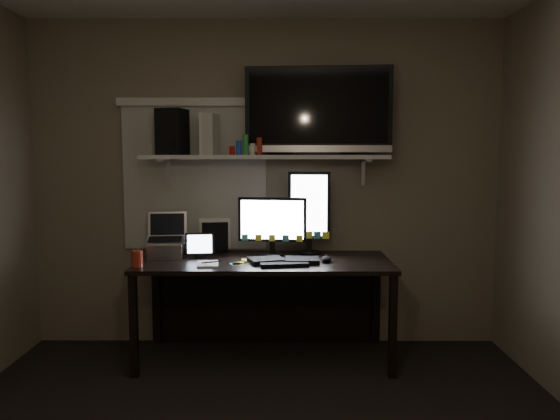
{
  "coord_description": "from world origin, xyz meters",
  "views": [
    {
      "loc": [
        0.12,
        -2.42,
        1.5
      ],
      "look_at": [
        0.11,
        1.25,
        1.11
      ],
      "focal_mm": 35.0,
      "sensor_mm": 36.0,
      "label": 1
    }
  ],
  "objects_px": {
    "laptop": "(165,236)",
    "game_console": "(210,134)",
    "monitor_portrait": "(309,212)",
    "keyboard": "(284,260)",
    "cup": "(137,259)",
    "speaker": "(172,132)",
    "desk": "(265,280)",
    "mouse": "(326,259)",
    "monitor_landscape": "(272,226)",
    "tablet": "(200,245)",
    "tv": "(318,111)"
  },
  "relations": [
    {
      "from": "keyboard",
      "to": "game_console",
      "type": "bearing_deg",
      "value": 145.02
    },
    {
      "from": "keyboard",
      "to": "tv",
      "type": "bearing_deg",
      "value": 39.8
    },
    {
      "from": "game_console",
      "to": "monitor_landscape",
      "type": "bearing_deg",
      "value": 7.68
    },
    {
      "from": "desk",
      "to": "cup",
      "type": "bearing_deg",
      "value": -157.22
    },
    {
      "from": "cup",
      "to": "tv",
      "type": "xyz_separation_m",
      "value": [
        1.24,
        0.43,
        1.02
      ]
    },
    {
      "from": "monitor_landscape",
      "to": "laptop",
      "type": "height_order",
      "value": "monitor_landscape"
    },
    {
      "from": "desk",
      "to": "game_console",
      "type": "bearing_deg",
      "value": 171.48
    },
    {
      "from": "mouse",
      "to": "cup",
      "type": "relative_size",
      "value": 1.01
    },
    {
      "from": "game_console",
      "to": "tablet",
      "type": "bearing_deg",
      "value": -112.93
    },
    {
      "from": "keyboard",
      "to": "laptop",
      "type": "bearing_deg",
      "value": 160.08
    },
    {
      "from": "laptop",
      "to": "cup",
      "type": "relative_size",
      "value": 2.86
    },
    {
      "from": "desk",
      "to": "monitor_portrait",
      "type": "height_order",
      "value": "monitor_portrait"
    },
    {
      "from": "laptop",
      "to": "speaker",
      "type": "distance_m",
      "value": 0.77
    },
    {
      "from": "desk",
      "to": "monitor_landscape",
      "type": "distance_m",
      "value": 0.41
    },
    {
      "from": "desk",
      "to": "mouse",
      "type": "height_order",
      "value": "mouse"
    },
    {
      "from": "laptop",
      "to": "game_console",
      "type": "relative_size",
      "value": 1.06
    },
    {
      "from": "tablet",
      "to": "speaker",
      "type": "relative_size",
      "value": 0.63
    },
    {
      "from": "cup",
      "to": "speaker",
      "type": "relative_size",
      "value": 0.33
    },
    {
      "from": "speaker",
      "to": "desk",
      "type": "bearing_deg",
      "value": 6.04
    },
    {
      "from": "desk",
      "to": "laptop",
      "type": "xyz_separation_m",
      "value": [
        -0.73,
        -0.04,
        0.34
      ]
    },
    {
      "from": "tablet",
      "to": "laptop",
      "type": "height_order",
      "value": "laptop"
    },
    {
      "from": "keyboard",
      "to": "tv",
      "type": "xyz_separation_m",
      "value": [
        0.25,
        0.28,
        1.06
      ]
    },
    {
      "from": "monitor_portrait",
      "to": "tablet",
      "type": "xyz_separation_m",
      "value": [
        -0.8,
        -0.16,
        -0.23
      ]
    },
    {
      "from": "keyboard",
      "to": "monitor_landscape",
      "type": "bearing_deg",
      "value": 100.87
    },
    {
      "from": "mouse",
      "to": "cup",
      "type": "distance_m",
      "value": 1.3
    },
    {
      "from": "desk",
      "to": "tv",
      "type": "xyz_separation_m",
      "value": [
        0.39,
        0.07,
        1.25
      ]
    },
    {
      "from": "monitor_landscape",
      "to": "game_console",
      "type": "distance_m",
      "value": 0.82
    },
    {
      "from": "laptop",
      "to": "tv",
      "type": "xyz_separation_m",
      "value": [
        1.12,
        0.1,
        0.91
      ]
    },
    {
      "from": "monitor_landscape",
      "to": "laptop",
      "type": "xyz_separation_m",
      "value": [
        -0.78,
        -0.08,
        -0.06
      ]
    },
    {
      "from": "mouse",
      "to": "laptop",
      "type": "height_order",
      "value": "laptop"
    },
    {
      "from": "monitor_landscape",
      "to": "cup",
      "type": "relative_size",
      "value": 4.56
    },
    {
      "from": "mouse",
      "to": "laptop",
      "type": "distance_m",
      "value": 1.18
    },
    {
      "from": "desk",
      "to": "laptop",
      "type": "height_order",
      "value": "laptop"
    },
    {
      "from": "mouse",
      "to": "game_console",
      "type": "height_order",
      "value": "game_console"
    },
    {
      "from": "mouse",
      "to": "game_console",
      "type": "distance_m",
      "value": 1.24
    },
    {
      "from": "laptop",
      "to": "monitor_portrait",
      "type": "bearing_deg",
      "value": 1.53
    },
    {
      "from": "monitor_portrait",
      "to": "mouse",
      "type": "height_order",
      "value": "monitor_portrait"
    },
    {
      "from": "monitor_landscape",
      "to": "game_console",
      "type": "height_order",
      "value": "game_console"
    },
    {
      "from": "speaker",
      "to": "cup",
      "type": "bearing_deg",
      "value": -101.0
    },
    {
      "from": "desk",
      "to": "tv",
      "type": "distance_m",
      "value": 1.31
    },
    {
      "from": "monitor_landscape",
      "to": "speaker",
      "type": "distance_m",
      "value": 1.01
    },
    {
      "from": "monitor_portrait",
      "to": "keyboard",
      "type": "xyz_separation_m",
      "value": [
        -0.19,
        -0.33,
        -0.3
      ]
    },
    {
      "from": "desk",
      "to": "laptop",
      "type": "relative_size",
      "value": 5.64
    },
    {
      "from": "tablet",
      "to": "keyboard",
      "type": "bearing_deg",
      "value": -23.15
    },
    {
      "from": "desk",
      "to": "monitor_portrait",
      "type": "relative_size",
      "value": 2.83
    },
    {
      "from": "monitor_landscape",
      "to": "tablet",
      "type": "bearing_deg",
      "value": -164.95
    },
    {
      "from": "monitor_portrait",
      "to": "speaker",
      "type": "height_order",
      "value": "speaker"
    },
    {
      "from": "cup",
      "to": "keyboard",
      "type": "bearing_deg",
      "value": 8.37
    },
    {
      "from": "desk",
      "to": "game_console",
      "type": "distance_m",
      "value": 1.15
    },
    {
      "from": "keyboard",
      "to": "mouse",
      "type": "height_order",
      "value": "mouse"
    }
  ]
}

